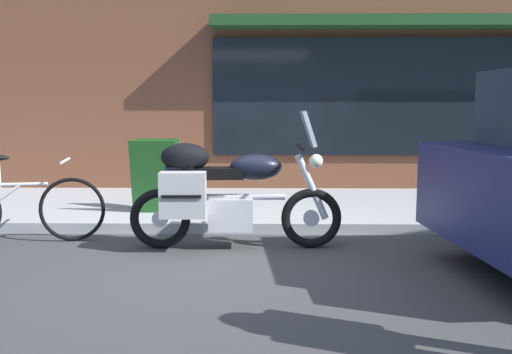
% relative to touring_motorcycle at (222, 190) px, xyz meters
% --- Properties ---
extents(ground_plane, '(80.00, 80.00, 0.00)m').
position_rel_touring_motorcycle_xyz_m(ground_plane, '(0.07, -0.63, -0.60)').
color(ground_plane, '#3C3C3C').
extents(touring_motorcycle, '(2.13, 0.70, 1.38)m').
position_rel_touring_motorcycle_xyz_m(touring_motorcycle, '(0.00, 0.00, 0.00)').
color(touring_motorcycle, black).
rests_on(touring_motorcycle, ground_plane).
extents(parked_bicycle, '(1.71, 0.48, 0.93)m').
position_rel_touring_motorcycle_xyz_m(parked_bicycle, '(-2.13, 0.22, -0.22)').
color(parked_bicycle, black).
rests_on(parked_bicycle, ground_plane).
extents(sandwich_board_sign, '(0.55, 0.41, 0.90)m').
position_rel_touring_motorcycle_xyz_m(sandwich_board_sign, '(-0.92, 1.33, -0.02)').
color(sandwich_board_sign, '#1E511E').
rests_on(sandwich_board_sign, sidewalk_curb).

